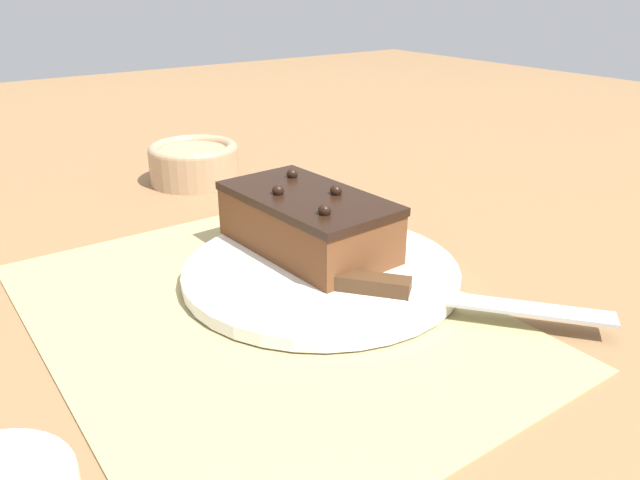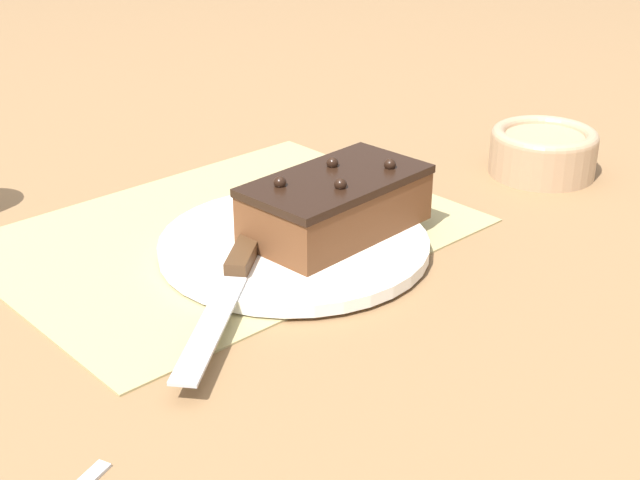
% 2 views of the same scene
% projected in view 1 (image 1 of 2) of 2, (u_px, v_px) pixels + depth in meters
% --- Properties ---
extents(ground_plane, '(3.00, 3.00, 0.00)m').
position_uv_depth(ground_plane, '(259.00, 313.00, 0.54)').
color(ground_plane, olive).
extents(placemat_woven, '(0.46, 0.34, 0.00)m').
position_uv_depth(placemat_woven, '(259.00, 311.00, 0.54)').
color(placemat_woven, tan).
rests_on(placemat_woven, ground_plane).
extents(cake_plate, '(0.26, 0.26, 0.01)m').
position_uv_depth(cake_plate, '(321.00, 271.00, 0.59)').
color(cake_plate, white).
rests_on(cake_plate, placemat_woven).
extents(chocolate_cake, '(0.19, 0.11, 0.07)m').
position_uv_depth(chocolate_cake, '(307.00, 221.00, 0.62)').
color(chocolate_cake, brown).
rests_on(chocolate_cake, cake_plate).
extents(serving_knife, '(0.20, 0.17, 0.01)m').
position_uv_depth(serving_knife, '(413.00, 291.00, 0.53)').
color(serving_knife, '#472D19').
rests_on(serving_knife, cake_plate).
extents(small_bowl, '(0.12, 0.12, 0.05)m').
position_uv_depth(small_bowl, '(194.00, 161.00, 0.87)').
color(small_bowl, tan).
rests_on(small_bowl, ground_plane).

